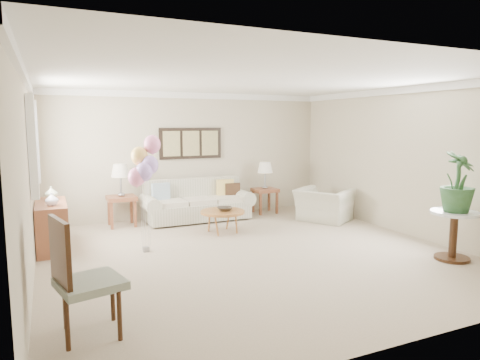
{
  "coord_description": "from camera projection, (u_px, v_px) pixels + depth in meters",
  "views": [
    {
      "loc": [
        -2.76,
        -5.68,
        1.96
      ],
      "look_at": [
        0.07,
        0.6,
        1.05
      ],
      "focal_mm": 32.0,
      "sensor_mm": 36.0,
      "label": 1
    }
  ],
  "objects": [
    {
      "name": "end_table_left",
      "position": [
        121.0,
        201.0,
        8.17
      ],
      "size": [
        0.54,
        0.49,
        0.59
      ],
      "color": "#92543D",
      "rests_on": "ground"
    },
    {
      "name": "accent_chair",
      "position": [
        80.0,
        275.0,
        3.89
      ],
      "size": [
        0.66,
        0.66,
        1.13
      ],
      "color": "gray",
      "rests_on": "ground"
    },
    {
      "name": "coffee_table",
      "position": [
        223.0,
        212.0,
        7.7
      ],
      "size": [
        0.8,
        0.8,
        0.4
      ],
      "color": "#AA6227",
      "rests_on": "ground"
    },
    {
      "name": "balloon_cluster",
      "position": [
        144.0,
        163.0,
        6.42
      ],
      "size": [
        0.53,
        0.43,
        1.79
      ],
      "color": "gray",
      "rests_on": "ground"
    },
    {
      "name": "sofa",
      "position": [
        197.0,
        204.0,
        8.74
      ],
      "size": [
        2.26,
        0.86,
        0.83
      ],
      "color": "beige",
      "rests_on": "ground"
    },
    {
      "name": "ground_plane",
      "position": [
        252.0,
        253.0,
        6.51
      ],
      "size": [
        6.0,
        6.0,
        0.0
      ],
      "primitive_type": "plane",
      "color": "tan"
    },
    {
      "name": "lamp_right",
      "position": [
        265.0,
        168.0,
        9.33
      ],
      "size": [
        0.33,
        0.33,
        0.58
      ],
      "color": "gray",
      "rests_on": "end_table_right"
    },
    {
      "name": "decor_bowl",
      "position": [
        225.0,
        209.0,
        7.69
      ],
      "size": [
        0.31,
        0.31,
        0.07
      ],
      "primitive_type": "imported",
      "rotation": [
        0.0,
        0.0,
        -0.14
      ],
      "color": "#312A21",
      "rests_on": "coffee_table"
    },
    {
      "name": "lamp_left",
      "position": [
        120.0,
        172.0,
        8.1
      ],
      "size": [
        0.35,
        0.35,
        0.62
      ],
      "color": "gray",
      "rests_on": "end_table_left"
    },
    {
      "name": "side_table",
      "position": [
        454.0,
        223.0,
        6.13
      ],
      "size": [
        0.66,
        0.66,
        0.72
      ],
      "color": "silver",
      "rests_on": "ground"
    },
    {
      "name": "end_table_right",
      "position": [
        265.0,
        192.0,
        9.4
      ],
      "size": [
        0.5,
        0.46,
        0.55
      ],
      "color": "#92543D",
      "rests_on": "ground"
    },
    {
      "name": "room_shell",
      "position": [
        243.0,
        146.0,
        6.34
      ],
      "size": [
        6.04,
        6.04,
        2.6
      ],
      "color": "#BFB39B",
      "rests_on": "ground"
    },
    {
      "name": "vase_white",
      "position": [
        52.0,
        199.0,
        6.39
      ],
      "size": [
        0.23,
        0.23,
        0.19
      ],
      "primitive_type": "imported",
      "rotation": [
        0.0,
        0.0,
        0.24
      ],
      "color": "white",
      "rests_on": "credenza"
    },
    {
      "name": "wall_art_triptych",
      "position": [
        191.0,
        143.0,
        8.99
      ],
      "size": [
        1.35,
        0.06,
        0.65
      ],
      "color": "black",
      "rests_on": "ground"
    },
    {
      "name": "potted_plant",
      "position": [
        458.0,
        182.0,
        6.02
      ],
      "size": [
        0.6,
        0.6,
        0.86
      ],
      "primitive_type": "imported",
      "rotation": [
        0.0,
        0.0,
        0.31
      ],
      "color": "#265022",
      "rests_on": "side_table"
    },
    {
      "name": "vase_sage",
      "position": [
        51.0,
        193.0,
        6.92
      ],
      "size": [
        0.26,
        0.26,
        0.21
      ],
      "primitive_type": "imported",
      "rotation": [
        0.0,
        0.0,
        -0.38
      ],
      "color": "#ABB897",
      "rests_on": "credenza"
    },
    {
      "name": "credenza",
      "position": [
        52.0,
        226.0,
        6.69
      ],
      "size": [
        0.46,
        1.2,
        0.74
      ],
      "color": "#92543D",
      "rests_on": "ground"
    },
    {
      "name": "armchair",
      "position": [
        324.0,
        205.0,
        8.66
      ],
      "size": [
        1.26,
        1.31,
        0.65
      ],
      "primitive_type": "imported",
      "rotation": [
        0.0,
        0.0,
        2.1
      ],
      "color": "beige",
      "rests_on": "ground"
    }
  ]
}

